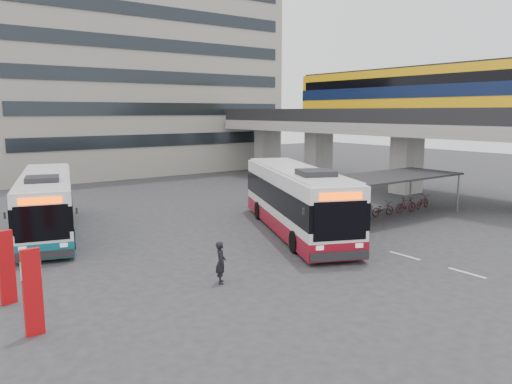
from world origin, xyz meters
TOP-DOWN VIEW (x-y plane):
  - ground at (0.00, 0.00)m, footprint 120.00×120.00m
  - viaduct at (17.00, 10.37)m, footprint 8.00×32.00m
  - bike_shelter at (8.50, 3.00)m, footprint 10.00×4.00m
  - office_block at (6.00, 36.00)m, footprint 30.00×15.00m
  - road_markings at (2.50, -3.00)m, footprint 0.15×7.60m
  - bus_main at (1.57, 3.37)m, footprint 7.47×12.45m
  - bus_teal at (-9.27, 10.73)m, footprint 5.47×11.72m
  - pedestrian at (-6.04, -1.16)m, footprint 0.62×0.70m
  - sign_totem_south at (-12.72, -1.72)m, footprint 0.56×0.19m
  - sign_totem_mid at (-12.86, 1.32)m, footprint 0.54×0.25m

SIDE VIEW (x-z plane):
  - ground at x=0.00m, z-range 0.00..0.00m
  - road_markings at x=2.50m, z-range 0.00..0.01m
  - pedestrian at x=-6.04m, z-range 0.00..1.60m
  - sign_totem_mid at x=-12.86m, z-range 0.04..2.55m
  - sign_totem_south at x=-12.72m, z-range 0.04..2.61m
  - bike_shelter at x=8.50m, z-range 0.25..2.79m
  - bus_teal at x=-9.27m, z-range -0.12..3.27m
  - bus_main at x=1.57m, z-range -0.13..3.54m
  - viaduct at x=17.00m, z-range 1.39..11.07m
  - office_block at x=6.00m, z-range 0.00..25.00m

